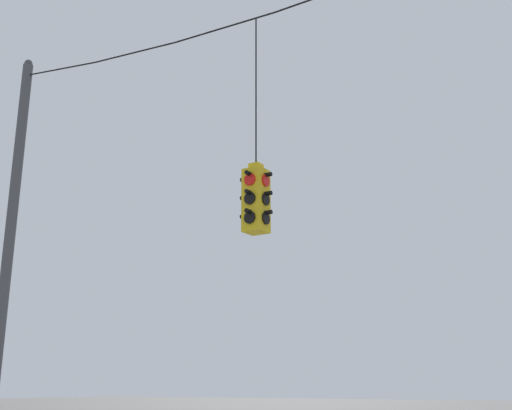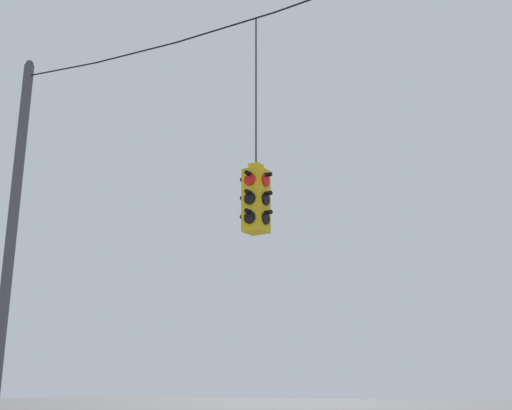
% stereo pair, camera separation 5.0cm
% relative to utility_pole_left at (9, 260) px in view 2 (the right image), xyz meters
% --- Properties ---
extents(utility_pole_left, '(0.22, 0.22, 9.22)m').
position_rel_utility_pole_left_xyz_m(utility_pole_left, '(0.00, 0.00, 0.00)').
color(utility_pole_left, '#4C4C51').
rests_on(utility_pole_left, ground_plane).
extents(traffic_light_near_right_pole, '(0.58, 0.58, 3.83)m').
position_rel_utility_pole_left_xyz_m(traffic_light_near_right_pole, '(6.12, -0.00, 0.37)').
color(traffic_light_near_right_pole, yellow).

